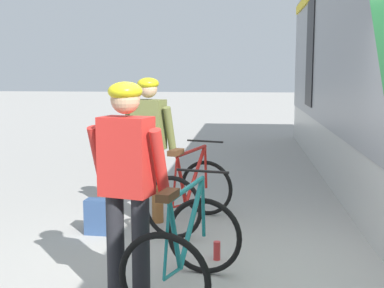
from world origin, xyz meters
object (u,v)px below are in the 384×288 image
Objects in this scene: backpack_on_platform at (98,217)px; water_bottle_near_the_bikes at (217,251)px; bicycle_near_red at (190,193)px; cyclist_near_in_olive at (149,137)px; cyclist_far_in_red at (127,175)px; bicycle_far_teal at (186,250)px.

backpack_on_platform is 2.17× the size of water_bottle_near_the_bikes.
bicycle_near_red is 6.65× the size of water_bottle_near_the_bikes.
cyclist_near_in_olive and cyclist_far_in_red have the same top height.
bicycle_far_teal reaches higher than backpack_on_platform.
cyclist_near_in_olive is 4.40× the size of backpack_on_platform.
backpack_on_platform is at bearing 154.26° from water_bottle_near_the_bikes.
cyclist_near_in_olive is at bearing 96.67° from cyclist_far_in_red.
bicycle_near_red reaches higher than backpack_on_platform.
water_bottle_near_the_bikes is at bearing -70.58° from bicycle_near_red.
bicycle_near_red is at bearing 95.11° from bicycle_far_teal.
bicycle_far_teal reaches higher than water_bottle_near_the_bikes.
bicycle_near_red is (0.25, 2.13, -0.65)m from cyclist_far_in_red.
cyclist_near_in_olive reaches higher than bicycle_near_red.
backpack_on_platform is at bearing 127.82° from bicycle_far_teal.
bicycle_far_teal is 1.94m from backpack_on_platform.
bicycle_near_red and bicycle_far_teal have the same top height.
cyclist_near_in_olive reaches higher than backpack_on_platform.
backpack_on_platform is at bearing -158.57° from bicycle_near_red.
water_bottle_near_the_bikes is (0.63, 1.07, -0.96)m from cyclist_far_in_red.
water_bottle_near_the_bikes is (1.39, -0.67, -0.11)m from backpack_on_platform.
bicycle_far_teal is (0.17, -1.93, 0.00)m from bicycle_near_red.
backpack_on_platform is (-1.01, -0.40, -0.20)m from bicycle_near_red.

